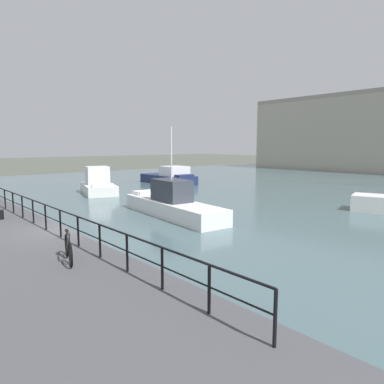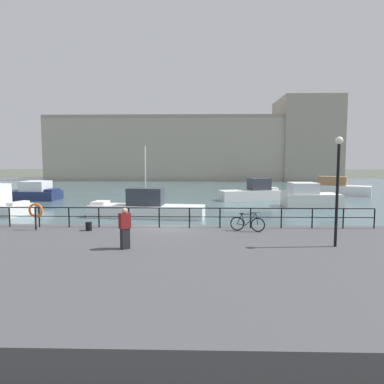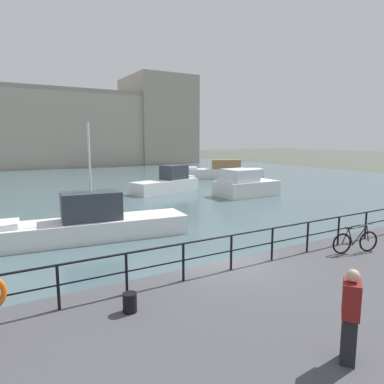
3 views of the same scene
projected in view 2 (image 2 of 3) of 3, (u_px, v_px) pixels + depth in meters
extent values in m
plane|color=#4C5147|center=(167.00, 240.00, 20.02)|extent=(240.00, 240.00, 0.00)
cube|color=#476066|center=(188.00, 190.00, 50.07)|extent=(80.00, 60.00, 0.01)
cube|color=#47474C|center=(150.00, 268.00, 13.51)|extent=(56.00, 13.00, 0.84)
cube|color=#A89E8E|center=(192.00, 150.00, 75.04)|extent=(58.11, 12.53, 12.06)
cube|color=gray|center=(305.00, 140.00, 74.21)|extent=(11.33, 13.78, 16.49)
cube|color=gray|center=(192.00, 116.00, 68.49)|extent=(58.11, 0.60, 0.70)
cube|color=white|center=(330.00, 190.00, 44.50)|extent=(9.12, 5.83, 1.15)
cube|color=#997047|center=(333.00, 181.00, 44.30)|extent=(3.59, 2.74, 1.08)
cube|color=white|center=(299.00, 183.00, 46.19)|extent=(1.61, 1.77, 0.24)
cube|color=white|center=(250.00, 195.00, 38.70)|extent=(6.76, 3.73, 1.05)
cube|color=#333842|center=(259.00, 184.00, 38.86)|extent=(2.54, 2.19, 1.28)
cube|color=white|center=(273.00, 188.00, 39.32)|extent=(1.14, 1.56, 0.24)
cube|color=white|center=(311.00, 200.00, 33.36)|extent=(5.04, 2.87, 1.23)
cube|color=silver|center=(303.00, 188.00, 33.26)|extent=(2.38, 2.39, 1.01)
cube|color=white|center=(288.00, 192.00, 33.31)|extent=(0.63, 1.97, 0.24)
cube|color=white|center=(147.00, 211.00, 27.43)|extent=(8.97, 3.06, 0.93)
cube|color=#333842|center=(146.00, 197.00, 27.34)|extent=(2.82, 1.77, 1.31)
cube|color=white|center=(100.00, 203.00, 27.89)|extent=(1.21, 1.57, 0.24)
cylinder|color=silver|center=(145.00, 167.00, 27.12)|extent=(0.10, 0.10, 3.17)
cube|color=navy|center=(25.00, 195.00, 38.90)|extent=(7.45, 3.23, 0.97)
cube|color=silver|center=(36.00, 186.00, 38.72)|extent=(2.70, 2.63, 1.05)
cube|color=navy|center=(52.00, 190.00, 38.63)|extent=(0.97, 2.09, 0.24)
cube|color=white|center=(18.00, 203.00, 28.25)|extent=(1.12, 1.88, 0.24)
cylinder|color=black|center=(10.00, 217.00, 19.36)|extent=(0.07, 0.07, 1.05)
cylinder|color=black|center=(39.00, 217.00, 19.32)|extent=(0.07, 0.07, 1.05)
cylinder|color=black|center=(69.00, 217.00, 19.28)|extent=(0.07, 0.07, 1.05)
cylinder|color=black|center=(99.00, 217.00, 19.24)|extent=(0.07, 0.07, 1.05)
cylinder|color=black|center=(129.00, 218.00, 19.19)|extent=(0.07, 0.07, 1.05)
cylinder|color=black|center=(159.00, 218.00, 19.15)|extent=(0.07, 0.07, 1.05)
cylinder|color=black|center=(189.00, 218.00, 19.11)|extent=(0.07, 0.07, 1.05)
cylinder|color=black|center=(220.00, 218.00, 19.06)|extent=(0.07, 0.07, 1.05)
cylinder|color=black|center=(251.00, 218.00, 19.02)|extent=(0.07, 0.07, 1.05)
cylinder|color=black|center=(281.00, 218.00, 18.98)|extent=(0.07, 0.07, 1.05)
cylinder|color=black|center=(312.00, 218.00, 18.94)|extent=(0.07, 0.07, 1.05)
cylinder|color=black|center=(343.00, 218.00, 18.89)|extent=(0.07, 0.07, 1.05)
cylinder|color=black|center=(374.00, 219.00, 18.85)|extent=(0.07, 0.07, 1.05)
cylinder|color=black|center=(144.00, 208.00, 19.12)|extent=(24.32, 0.06, 0.06)
cylinder|color=black|center=(144.00, 217.00, 19.17)|extent=(24.32, 0.04, 0.04)
torus|color=black|center=(258.00, 225.00, 18.01)|extent=(0.71, 0.26, 0.72)
torus|color=black|center=(237.00, 224.00, 18.32)|extent=(0.71, 0.26, 0.72)
cylinder|color=black|center=(251.00, 220.00, 18.09)|extent=(0.54, 0.19, 0.66)
cylinder|color=black|center=(244.00, 220.00, 18.20)|extent=(0.23, 0.10, 0.58)
cylinder|color=black|center=(249.00, 214.00, 18.10)|extent=(0.71, 0.23, 0.11)
cylinder|color=black|center=(241.00, 225.00, 18.26)|extent=(0.42, 0.15, 0.12)
cylinder|color=black|center=(239.00, 219.00, 18.26)|extent=(0.26, 0.11, 0.51)
cylinder|color=black|center=(257.00, 219.00, 17.99)|extent=(0.14, 0.07, 0.57)
cube|color=black|center=(242.00, 214.00, 18.20)|extent=(0.24, 0.15, 0.05)
cylinder|color=black|center=(256.00, 213.00, 17.98)|extent=(0.51, 0.17, 0.02)
cylinder|color=black|center=(89.00, 226.00, 18.35)|extent=(0.32, 0.32, 0.44)
cylinder|color=black|center=(36.00, 219.00, 18.42)|extent=(0.08, 0.08, 1.15)
torus|color=orange|center=(36.00, 210.00, 18.44)|extent=(0.75, 0.11, 0.75)
cylinder|color=black|center=(337.00, 196.00, 14.86)|extent=(0.12, 0.12, 4.28)
sphere|color=silver|center=(339.00, 141.00, 14.65)|extent=(0.32, 0.32, 0.32)
cube|color=black|center=(125.00, 239.00, 14.66)|extent=(0.42, 0.40, 0.85)
cube|color=maroon|center=(125.00, 221.00, 14.59)|extent=(0.52, 0.49, 0.62)
sphere|color=tan|center=(125.00, 211.00, 14.55)|extent=(0.22, 0.22, 0.22)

